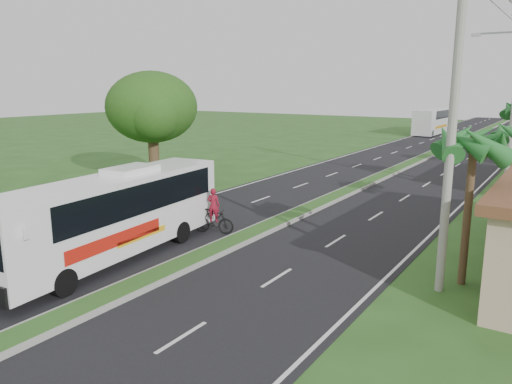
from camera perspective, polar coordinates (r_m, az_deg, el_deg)
The scene contains 11 objects.
ground at distance 19.56m, azimuth -6.55°, elevation -7.68°, with size 180.00×180.00×0.00m, color #2B501D.
road_asphalt at distance 36.72m, azimuth 13.63°, elevation 1.43°, with size 14.00×160.00×0.02m, color black.
median_strip at distance 36.70m, azimuth 13.64°, elevation 1.57°, with size 1.20×160.00×0.18m.
lane_edge_left at distance 39.38m, azimuth 4.41°, elevation 2.42°, with size 0.12×160.00×0.01m, color silver.
lane_edge_right at distance 35.15m, azimuth 23.97°, elevation 0.23°, with size 0.12×160.00×0.01m, color silver.
palm_verge_a at distance 17.47m, azimuth 23.63°, elevation 5.00°, with size 2.40×2.40×5.45m.
shade_tree at distance 34.02m, azimuth -11.93°, elevation 9.20°, with size 6.30×6.00×7.54m.
utility_pole_a at distance 16.50m, azimuth 21.59°, elevation 8.07°, with size 1.60×0.28×11.00m.
coach_bus_main at distance 19.72m, azimuth -15.90°, elevation -2.10°, with size 3.20×10.91×3.48m.
coach_bus_far at distance 73.77m, azimuth 19.71°, elevation 7.77°, with size 2.92×11.72×3.39m.
motorcyclist at distance 22.61m, azimuth -4.85°, elevation -2.96°, with size 1.95×1.07×2.10m.
Camera 1 is at (11.78, -14.15, 6.59)m, focal length 35.00 mm.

